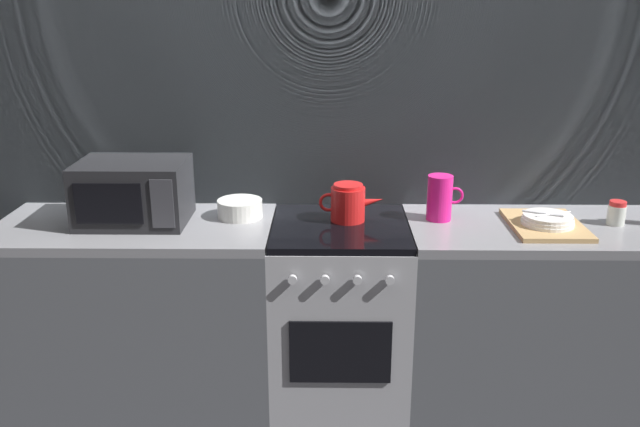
{
  "coord_description": "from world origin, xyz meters",
  "views": [
    {
      "loc": [
        -0.05,
        -2.72,
        1.84
      ],
      "look_at": [
        -0.09,
        0.0,
        0.95
      ],
      "focal_mm": 37.35,
      "sensor_mm": 36.0,
      "label": 1
    }
  ],
  "objects_px": {
    "stove_unit": "(339,318)",
    "dish_pile": "(546,223)",
    "microwave": "(133,192)",
    "spice_jar": "(617,213)",
    "pitcher": "(440,198)",
    "mixing_bowl": "(240,209)",
    "kettle": "(348,203)"
  },
  "relations": [
    {
      "from": "stove_unit",
      "to": "spice_jar",
      "type": "relative_size",
      "value": 8.57
    },
    {
      "from": "microwave",
      "to": "dish_pile",
      "type": "bearing_deg",
      "value": -1.92
    },
    {
      "from": "stove_unit",
      "to": "mixing_bowl",
      "type": "bearing_deg",
      "value": 167.6
    },
    {
      "from": "pitcher",
      "to": "dish_pile",
      "type": "xyz_separation_m",
      "value": [
        0.44,
        -0.11,
        -0.08
      ]
    },
    {
      "from": "dish_pile",
      "to": "pitcher",
      "type": "bearing_deg",
      "value": 166.33
    },
    {
      "from": "mixing_bowl",
      "to": "pitcher",
      "type": "xyz_separation_m",
      "value": [
        0.88,
        -0.02,
        0.06
      ]
    },
    {
      "from": "stove_unit",
      "to": "spice_jar",
      "type": "height_order",
      "value": "spice_jar"
    },
    {
      "from": "stove_unit",
      "to": "kettle",
      "type": "distance_m",
      "value": 0.54
    },
    {
      "from": "dish_pile",
      "to": "spice_jar",
      "type": "xyz_separation_m",
      "value": [
        0.31,
        0.05,
        0.03
      ]
    },
    {
      "from": "microwave",
      "to": "mixing_bowl",
      "type": "bearing_deg",
      "value": 8.64
    },
    {
      "from": "spice_jar",
      "to": "kettle",
      "type": "bearing_deg",
      "value": 178.14
    },
    {
      "from": "kettle",
      "to": "spice_jar",
      "type": "relative_size",
      "value": 2.71
    },
    {
      "from": "stove_unit",
      "to": "mixing_bowl",
      "type": "distance_m",
      "value": 0.67
    },
    {
      "from": "microwave",
      "to": "pitcher",
      "type": "height_order",
      "value": "microwave"
    },
    {
      "from": "stove_unit",
      "to": "kettle",
      "type": "bearing_deg",
      "value": 58.73
    },
    {
      "from": "kettle",
      "to": "dish_pile",
      "type": "distance_m",
      "value": 0.85
    },
    {
      "from": "stove_unit",
      "to": "microwave",
      "type": "xyz_separation_m",
      "value": [
        -0.89,
        0.03,
        0.59
      ]
    },
    {
      "from": "spice_jar",
      "to": "dish_pile",
      "type": "bearing_deg",
      "value": -171.03
    },
    {
      "from": "stove_unit",
      "to": "dish_pile",
      "type": "bearing_deg",
      "value": -1.93
    },
    {
      "from": "mixing_bowl",
      "to": "dish_pile",
      "type": "relative_size",
      "value": 0.5
    },
    {
      "from": "kettle",
      "to": "spice_jar",
      "type": "distance_m",
      "value": 1.16
    },
    {
      "from": "dish_pile",
      "to": "mixing_bowl",
      "type": "bearing_deg",
      "value": 174.49
    },
    {
      "from": "microwave",
      "to": "mixing_bowl",
      "type": "distance_m",
      "value": 0.46
    },
    {
      "from": "microwave",
      "to": "kettle",
      "type": "relative_size",
      "value": 1.62
    },
    {
      "from": "mixing_bowl",
      "to": "dish_pile",
      "type": "xyz_separation_m",
      "value": [
        1.32,
        -0.13,
        -0.02
      ]
    },
    {
      "from": "kettle",
      "to": "spice_jar",
      "type": "bearing_deg",
      "value": -1.86
    },
    {
      "from": "stove_unit",
      "to": "dish_pile",
      "type": "relative_size",
      "value": 2.25
    },
    {
      "from": "microwave",
      "to": "spice_jar",
      "type": "height_order",
      "value": "microwave"
    },
    {
      "from": "microwave",
      "to": "dish_pile",
      "type": "distance_m",
      "value": 1.78
    },
    {
      "from": "pitcher",
      "to": "spice_jar",
      "type": "distance_m",
      "value": 0.76
    },
    {
      "from": "pitcher",
      "to": "microwave",
      "type": "bearing_deg",
      "value": -177.95
    },
    {
      "from": "microwave",
      "to": "kettle",
      "type": "bearing_deg",
      "value": 1.72
    }
  ]
}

